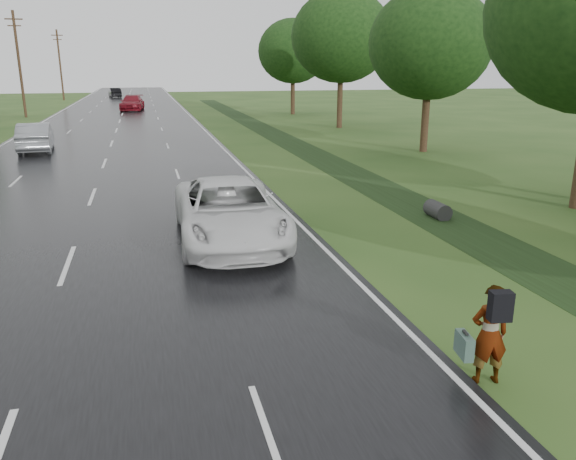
% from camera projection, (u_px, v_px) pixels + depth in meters
% --- Properties ---
extents(road, '(14.00, 180.00, 0.04)m').
position_uv_depth(road, '(119.00, 125.00, 48.72)').
color(road, black).
rests_on(road, ground).
extents(edge_stripe_east, '(0.12, 180.00, 0.01)m').
position_uv_depth(edge_stripe_east, '(197.00, 122.00, 50.31)').
color(edge_stripe_east, silver).
rests_on(edge_stripe_east, road).
extents(edge_stripe_west, '(0.12, 180.00, 0.01)m').
position_uv_depth(edge_stripe_west, '(35.00, 126.00, 47.12)').
color(edge_stripe_west, silver).
rests_on(edge_stripe_west, road).
extents(center_line, '(0.12, 180.00, 0.01)m').
position_uv_depth(center_line, '(119.00, 124.00, 48.71)').
color(center_line, silver).
rests_on(center_line, road).
extents(drainage_ditch, '(2.20, 120.00, 0.56)m').
position_uv_depth(drainage_ditch, '(348.00, 171.00, 26.97)').
color(drainage_ditch, black).
rests_on(drainage_ditch, ground).
extents(utility_pole_far, '(1.60, 0.26, 10.00)m').
position_uv_depth(utility_pole_far, '(19.00, 63.00, 54.39)').
color(utility_pole_far, '#342615').
rests_on(utility_pole_far, ground).
extents(utility_pole_distant, '(1.60, 0.26, 10.00)m').
position_uv_depth(utility_pole_distant, '(60.00, 64.00, 82.30)').
color(utility_pole_distant, '#342615').
rests_on(utility_pole_distant, ground).
extents(tree_east_c, '(7.00, 7.00, 9.29)m').
position_uv_depth(tree_east_c, '(430.00, 43.00, 31.77)').
color(tree_east_c, '#342615').
rests_on(tree_east_c, ground).
extents(tree_east_d, '(8.00, 8.00, 10.76)m').
position_uv_depth(tree_east_d, '(341.00, 37.00, 44.41)').
color(tree_east_d, '#342615').
rests_on(tree_east_d, ground).
extents(tree_east_f, '(7.20, 7.20, 9.62)m').
position_uv_depth(tree_east_f, '(293.00, 51.00, 57.58)').
color(tree_east_f, '#342615').
rests_on(tree_east_f, ground).
extents(pedestrian, '(0.78, 0.75, 1.67)m').
position_uv_depth(pedestrian, '(489.00, 333.00, 8.82)').
color(pedestrian, '#A5998C').
rests_on(pedestrian, ground).
extents(white_pickup, '(3.00, 6.30, 1.74)m').
position_uv_depth(white_pickup, '(229.00, 212.00, 16.02)').
color(white_pickup, silver).
rests_on(white_pickup, road).
extents(silver_sedan, '(2.21, 5.21, 1.67)m').
position_uv_depth(silver_sedan, '(35.00, 137.00, 33.12)').
color(silver_sedan, gray).
rests_on(silver_sedan, road).
extents(far_car_red, '(2.94, 5.98, 1.67)m').
position_uv_depth(far_car_red, '(132.00, 103.00, 63.78)').
color(far_car_red, maroon).
rests_on(far_car_red, road).
extents(far_car_dark, '(2.28, 4.76, 1.51)m').
position_uv_depth(far_car_dark, '(115.00, 93.00, 89.73)').
color(far_car_dark, black).
rests_on(far_car_dark, road).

